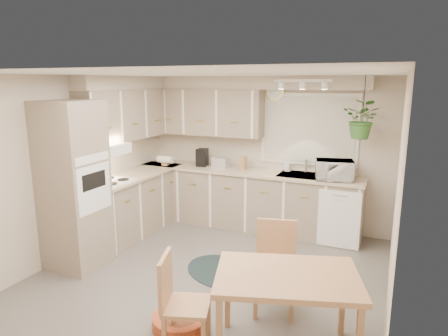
{
  "coord_description": "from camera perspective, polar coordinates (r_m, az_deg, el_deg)",
  "views": [
    {
      "loc": [
        1.96,
        -4.01,
        2.32
      ],
      "look_at": [
        -0.04,
        0.55,
        1.24
      ],
      "focal_mm": 32.0,
      "sensor_mm": 36.0,
      "label": 1
    }
  ],
  "objects": [
    {
      "name": "wall_right",
      "position": [
        4.16,
        23.41,
        -4.35
      ],
      "size": [
        0.04,
        4.2,
        2.4
      ],
      "primitive_type": "cube",
      "color": "beige",
      "rests_on": "floor"
    },
    {
      "name": "sink",
      "position": [
        6.11,
        11.15,
        -1.39
      ],
      "size": [
        0.7,
        0.48,
        0.1
      ],
      "primitive_type": "cube",
      "color": "#B3B5BB",
      "rests_on": "counter_back"
    },
    {
      "name": "window_blinds",
      "position": [
        6.25,
        11.97,
        5.4
      ],
      "size": [
        1.4,
        0.02,
        1.0
      ],
      "primitive_type": "cube",
      "color": "silver",
      "rests_on": "wall_back"
    },
    {
      "name": "chair_left",
      "position": [
        3.67,
        -5.32,
        -18.66
      ],
      "size": [
        0.52,
        0.52,
        0.87
      ],
      "primitive_type": "cube",
      "rotation": [
        0.0,
        0.0,
        -1.25
      ],
      "color": "tan",
      "rests_on": "floor"
    },
    {
      "name": "dishwasher_front",
      "position": [
        5.86,
        16.06,
        -7.1
      ],
      "size": [
        0.58,
        0.02,
        0.83
      ],
      "primitive_type": "cube",
      "color": "white",
      "rests_on": "base_cab_back"
    },
    {
      "name": "microwave",
      "position": [
        5.89,
        15.48,
        0.02
      ],
      "size": [
        0.57,
        0.4,
        0.35
      ],
      "primitive_type": "imported",
      "rotation": [
        0.0,
        0.0,
        0.24
      ],
      "color": "white",
      "rests_on": "counter_back"
    },
    {
      "name": "pet_bed",
      "position": [
        4.12,
        -6.25,
        -20.98
      ],
      "size": [
        0.6,
        0.6,
        0.12
      ],
      "primitive_type": "cylinder",
      "rotation": [
        0.0,
        0.0,
        -0.12
      ],
      "color": "#C45027",
      "rests_on": "floor"
    },
    {
      "name": "hanging_plant",
      "position": [
        5.76,
        19.16,
        6.02
      ],
      "size": [
        0.62,
        0.66,
        0.42
      ],
      "primitive_type": "imported",
      "rotation": [
        0.0,
        0.0,
        -0.3
      ],
      "color": "#366B2B",
      "rests_on": "ceiling"
    },
    {
      "name": "dining_table",
      "position": [
        3.66,
        8.83,
        -19.96
      ],
      "size": [
        1.37,
        1.11,
        0.75
      ],
      "primitive_type": "cube",
      "rotation": [
        0.0,
        0.0,
        0.3
      ],
      "color": "tan",
      "rests_on": "floor"
    },
    {
      "name": "soffit_left",
      "position": [
        6.29,
        -13.84,
        11.75
      ],
      "size": [
        0.3,
        2.0,
        0.2
      ],
      "primitive_type": "cube",
      "color": "beige",
      "rests_on": "wall_left"
    },
    {
      "name": "coffee_maker",
      "position": [
        6.63,
        -3.13,
        1.52
      ],
      "size": [
        0.18,
        0.22,
        0.29
      ],
      "primitive_type": "cube",
      "rotation": [
        0.0,
        0.0,
        0.11
      ],
      "color": "black",
      "rests_on": "counter_back"
    },
    {
      "name": "wall_clock",
      "position": [
        6.35,
        7.25,
        10.92
      ],
      "size": [
        0.3,
        0.03,
        0.3
      ],
      "primitive_type": "cylinder",
      "rotation": [
        1.57,
        0.0,
        0.0
      ],
      "color": "#EDCE53",
      "rests_on": "wall_back"
    },
    {
      "name": "range_hood",
      "position": [
        5.73,
        -16.43,
        2.54
      ],
      "size": [
        0.4,
        0.6,
        0.14
      ],
      "primitive_type": "cube",
      "color": "white",
      "rests_on": "upper_cab_left"
    },
    {
      "name": "knife_block",
      "position": [
        6.4,
        2.77,
        0.75
      ],
      "size": [
        0.11,
        0.11,
        0.2
      ],
      "primitive_type": "cube",
      "rotation": [
        0.0,
        0.0,
        -0.26
      ],
      "color": "tan",
      "rests_on": "counter_back"
    },
    {
      "name": "chair_back",
      "position": [
        4.19,
        7.32,
        -14.15
      ],
      "size": [
        0.52,
        0.52,
        0.92
      ],
      "primitive_type": "cube",
      "rotation": [
        0.0,
        0.0,
        3.39
      ],
      "color": "tan",
      "rests_on": "floor"
    },
    {
      "name": "counter_back",
      "position": [
        6.35,
        3.2,
        -0.48
      ],
      "size": [
        3.64,
        0.64,
        0.04
      ],
      "primitive_type": "cube",
      "color": "#C2AD8D",
      "rests_on": "base_cab_back"
    },
    {
      "name": "wall_back",
      "position": [
        6.51,
        5.83,
        2.32
      ],
      "size": [
        4.0,
        0.04,
        2.4
      ],
      "primitive_type": "cube",
      "color": "beige",
      "rests_on": "floor"
    },
    {
      "name": "soffit_back",
      "position": [
        6.34,
        3.87,
        12.07
      ],
      "size": [
        3.6,
        0.3,
        0.2
      ],
      "primitive_type": "cube",
      "color": "beige",
      "rests_on": "wall_back"
    },
    {
      "name": "base_cab_left",
      "position": [
        6.38,
        -12.6,
        -5.06
      ],
      "size": [
        0.6,
        1.85,
        0.9
      ],
      "primitive_type": "cube",
      "color": "gray",
      "rests_on": "floor"
    },
    {
      "name": "oven_stack",
      "position": [
        5.29,
        -20.66,
        -2.4
      ],
      "size": [
        0.65,
        0.65,
        2.1
      ],
      "primitive_type": "cube",
      "color": "gray",
      "rests_on": "floor"
    },
    {
      "name": "base_cab_back",
      "position": [
        6.47,
        3.18,
        -4.52
      ],
      "size": [
        3.6,
        0.6,
        0.9
      ],
      "primitive_type": "cube",
      "color": "gray",
      "rests_on": "floor"
    },
    {
      "name": "upper_cab_back",
      "position": [
        6.65,
        -2.82,
        8.0
      ],
      "size": [
        2.0,
        0.35,
        0.75
      ],
      "primitive_type": "cube",
      "color": "gray",
      "rests_on": "wall_back"
    },
    {
      "name": "floor",
      "position": [
        5.03,
        -2.15,
        -15.19
      ],
      "size": [
        4.2,
        4.2,
        0.0
      ],
      "primitive_type": "plane",
      "color": "#625D56",
      "rests_on": "ground"
    },
    {
      "name": "ceiling",
      "position": [
        4.46,
        -2.4,
        13.31
      ],
      "size": [
        4.2,
        4.2,
        0.0
      ],
      "primitive_type": "plane",
      "color": "white",
      "rests_on": "wall_back"
    },
    {
      "name": "track_light_bar",
      "position": [
        5.7,
        11.19,
        12.16
      ],
      "size": [
        0.8,
        0.04,
        0.04
      ],
      "primitive_type": "cube",
      "color": "white",
      "rests_on": "ceiling"
    },
    {
      "name": "window_frame",
      "position": [
        6.26,
        11.99,
        5.41
      ],
      "size": [
        1.5,
        0.02,
        1.1
      ],
      "primitive_type": "cube",
      "color": "silver",
      "rests_on": "wall_back"
    },
    {
      "name": "wall_oven_face",
      "position": [
        5.08,
        -18.07,
        -2.81
      ],
      "size": [
        0.02,
        0.56,
        0.58
      ],
      "primitive_type": "cube",
      "color": "white",
      "rests_on": "oven_stack"
    },
    {
      "name": "braided_rug",
      "position": [
        5.13,
        0.05,
        -14.56
      ],
      "size": [
        1.32,
        1.19,
        0.01
      ],
      "primitive_type": "ellipsoid",
      "rotation": [
        0.0,
        0.0,
        -0.43
      ],
      "color": "black",
      "rests_on": "floor"
    },
    {
      "name": "cooktop",
      "position": [
        5.81,
        -16.01,
        -1.9
      ],
      "size": [
        0.52,
        0.58,
        0.02
      ],
      "primitive_type": "cube",
      "color": "white",
      "rests_on": "counter_left"
    },
    {
      "name": "wall_front",
      "position": [
        2.96,
        -20.68,
        -10.8
      ],
      "size": [
        4.0,
        0.04,
        2.4
      ],
      "primitive_type": "cube",
      "color": "beige",
      "rests_on": "floor"
    },
    {
      "name": "upper_cab_left",
      "position": [
        6.3,
        -13.44,
        7.44
      ],
      "size": [
        0.35,
        2.0,
        0.75
      ],
      "primitive_type": "cube",
      "color": "gray",
      "rests_on": "wall_left"
    },
    {
      "name": "counter_left",
      "position": [
        6.26,
        -12.73,
        -0.96
      ],
      "size": [
        0.64,
        1.89,
        0.04
      ],
      "primitive_type": "cube",
      "color": "#C2AD8D",
      "rests_on": "base_cab_left"
    },
    {
      "name": "wall_left",
      "position": [
        5.75,
        -20.52,
        0.25
      ],
      "size": [
        0.04,
        4.2,
        2.4
      ],
      "primitive_type": "cube",
      "color": "beige",
      "rests_on": "floor"
    },
    {
      "name": "toaster",
      "position": [
        6.52,
        -0.47,
        0.81
      ],
      "size": [
        0.29,
        0.19,
        0.17
      ],
      "primitive_type": "cube",
      "rotation": [
        0.0,
        0.0,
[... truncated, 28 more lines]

